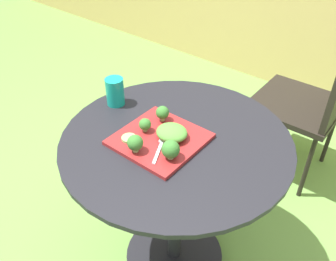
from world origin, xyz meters
TOP-DOWN VIEW (x-y plane):
  - ground_plane at (0.00, 0.00)m, footprint 12.00×12.00m
  - patio_table at (0.00, 0.00)m, footprint 0.82×0.82m
  - patio_chair at (0.20, 0.92)m, footprint 0.45×0.45m
  - salad_plate at (-0.04, -0.05)m, footprint 0.28×0.28m
  - drinking_glass at (-0.32, 0.03)m, footprint 0.07×0.07m
  - fork at (-0.00, -0.08)m, footprint 0.08×0.15m
  - lettuce_mound at (-0.01, -0.02)m, footprint 0.11×0.10m
  - broccoli_floret_0 at (-0.05, -0.15)m, footprint 0.05×0.05m
  - broccoli_floret_1 at (-0.10, -0.05)m, footprint 0.04×0.04m
  - broccoli_floret_2 at (0.06, -0.10)m, footprint 0.06×0.06m
  - broccoli_floret_3 at (-0.10, 0.04)m, footprint 0.05×0.05m
  - cucumber_slice_0 at (-0.11, -0.12)m, footprint 0.05×0.05m

SIDE VIEW (x-z plane):
  - ground_plane at x=0.00m, z-range 0.00..0.00m
  - patio_table at x=0.00m, z-range 0.07..0.79m
  - patio_chair at x=0.20m, z-range 0.08..0.98m
  - salad_plate at x=-0.04m, z-range 0.72..0.73m
  - fork at x=0.00m, z-range 0.73..0.73m
  - cucumber_slice_0 at x=-0.11m, z-range 0.73..0.74m
  - lettuce_mound at x=-0.01m, z-range 0.73..0.77m
  - broccoli_floret_1 at x=-0.10m, z-range 0.73..0.78m
  - broccoli_floret_3 at x=-0.10m, z-range 0.73..0.79m
  - broccoli_floret_0 at x=-0.05m, z-range 0.73..0.80m
  - broccoli_floret_2 at x=0.06m, z-range 0.73..0.80m
  - drinking_glass at x=-0.32m, z-range 0.71..0.82m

